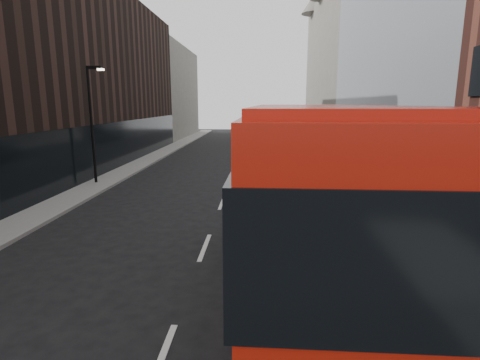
# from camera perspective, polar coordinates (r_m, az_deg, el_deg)

# --- Properties ---
(sidewalk_right) EXTENTS (3.00, 80.00, 0.15)m
(sidewalk_right) POSITION_cam_1_polar(r_m,az_deg,el_deg) (30.27, 13.68, 1.93)
(sidewalk_right) COLOR slate
(sidewalk_right) RESTS_ON ground
(sidewalk_left) EXTENTS (2.00, 80.00, 0.15)m
(sidewalk_left) POSITION_cam_1_polar(r_m,az_deg,el_deg) (31.35, -15.40, 2.17)
(sidewalk_left) COLOR slate
(sidewalk_left) RESTS_ON ground
(building_modern_block) EXTENTS (5.03, 22.00, 20.00)m
(building_modern_block) POSITION_cam_1_polar(r_m,az_deg,el_deg) (27.53, 25.08, 20.85)
(building_modern_block) COLOR #979BA0
(building_modern_block) RESTS_ON ground
(building_victorian) EXTENTS (6.50, 24.00, 21.00)m
(building_victorian) POSITION_cam_1_polar(r_m,az_deg,el_deg) (49.48, 14.71, 16.64)
(building_victorian) COLOR #69655C
(building_victorian) RESTS_ON ground
(building_left_mid) EXTENTS (5.00, 24.00, 14.00)m
(building_left_mid) POSITION_cam_1_polar(r_m,az_deg,el_deg) (36.92, -18.82, 14.12)
(building_left_mid) COLOR black
(building_left_mid) RESTS_ON ground
(building_left_far) EXTENTS (5.00, 20.00, 13.00)m
(building_left_far) POSITION_cam_1_polar(r_m,az_deg,el_deg) (57.93, -10.58, 12.89)
(building_left_far) COLOR #69655C
(building_left_far) RESTS_ON ground
(street_lamp) EXTENTS (1.06, 0.22, 7.00)m
(street_lamp) POSITION_cam_1_polar(r_m,az_deg,el_deg) (24.54, -21.58, 8.93)
(street_lamp) COLOR black
(street_lamp) RESTS_ON sidewalk_left
(red_bus) EXTENTS (3.07, 12.28, 4.93)m
(red_bus) POSITION_cam_1_polar(r_m,az_deg,el_deg) (8.90, 11.25, -3.15)
(red_bus) COLOR #B7180B
(red_bus) RESTS_ON ground
(grey_bus) EXTENTS (3.30, 10.23, 3.26)m
(grey_bus) POSITION_cam_1_polar(r_m,az_deg,el_deg) (50.64, 2.40, 7.90)
(grey_bus) COLOR black
(grey_bus) RESTS_ON ground
(car_a) EXTENTS (1.95, 3.82, 1.25)m
(car_a) POSITION_cam_1_polar(r_m,az_deg,el_deg) (18.22, 4.06, -2.26)
(car_a) COLOR black
(car_a) RESTS_ON ground
(car_b) EXTENTS (1.51, 4.20, 1.38)m
(car_b) POSITION_cam_1_polar(r_m,az_deg,el_deg) (25.91, 6.81, 1.98)
(car_b) COLOR gray
(car_b) RESTS_ON ground
(car_c) EXTENTS (2.82, 5.61, 1.56)m
(car_c) POSITION_cam_1_polar(r_m,az_deg,el_deg) (30.65, 4.33, 3.68)
(car_c) COLOR black
(car_c) RESTS_ON ground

